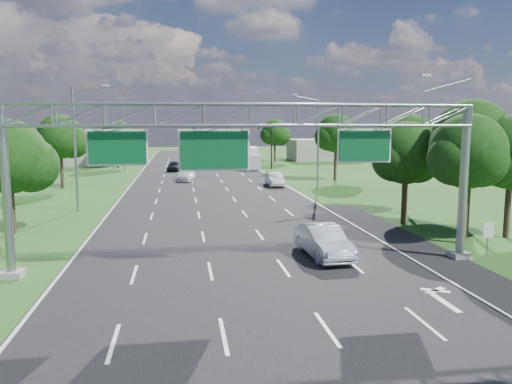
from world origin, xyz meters
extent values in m
plane|color=#224916|center=(0.00, 30.00, 0.00)|extent=(220.00, 220.00, 0.00)
cube|color=black|center=(0.00, 30.00, 0.00)|extent=(18.00, 180.00, 0.02)
cube|color=black|center=(10.20, 14.00, 0.00)|extent=(3.00, 30.00, 0.02)
cube|color=gray|center=(11.50, 12.00, 0.15)|extent=(1.00, 1.00, 0.30)
cylinder|color=gray|center=(11.50, 12.00, 4.00)|extent=(0.44, 0.44, 8.00)
cube|color=gray|center=(-11.00, 12.00, 0.15)|extent=(1.00, 1.00, 0.30)
cylinder|color=gray|center=(-11.00, 12.00, 4.00)|extent=(0.40, 0.40, 8.00)
cylinder|color=gray|center=(10.30, 12.00, 9.00)|extent=(2.54, 0.12, 0.79)
cube|color=beige|center=(9.10, 12.00, 9.50)|extent=(0.50, 0.22, 0.12)
cube|color=white|center=(-6.00, 11.98, 6.00)|extent=(2.80, 0.05, 1.70)
cube|color=#094E26|center=(-6.00, 11.92, 6.00)|extent=(2.62, 0.05, 1.52)
cube|color=white|center=(-1.50, 11.98, 5.85)|extent=(3.40, 0.05, 2.00)
cube|color=#094E26|center=(-1.50, 11.92, 5.85)|extent=(3.22, 0.05, 1.82)
cube|color=white|center=(6.00, 11.98, 6.00)|extent=(2.80, 0.05, 1.70)
cube|color=#094E26|center=(6.00, 11.92, 6.00)|extent=(2.62, 0.05, 1.52)
cylinder|color=gray|center=(12.40, 11.00, 1.00)|extent=(0.06, 0.06, 2.00)
cube|color=white|center=(12.40, 10.97, 1.70)|extent=(0.60, 0.04, 0.80)
cylinder|color=black|center=(11.00, 65.00, 3.50)|extent=(0.24, 0.24, 7.00)
cylinder|color=black|center=(5.00, 65.00, 6.60)|extent=(12.00, 0.18, 0.18)
imported|color=black|center=(-1.00, 65.00, 6.05)|extent=(0.18, 0.22, 1.10)
imported|color=black|center=(4.00, 65.00, 6.05)|extent=(0.18, 0.22, 1.10)
imported|color=black|center=(9.00, 65.00, 6.05)|extent=(0.18, 0.22, 1.10)
cylinder|color=gray|center=(-11.50, 30.00, 5.00)|extent=(0.20, 0.20, 10.00)
cylinder|color=gray|center=(-10.20, 30.00, 9.70)|extent=(2.78, 0.12, 0.60)
cube|color=beige|center=(-8.90, 30.00, 10.10)|extent=(0.55, 0.22, 0.12)
cylinder|color=gray|center=(-11.50, 65.00, 5.00)|extent=(0.20, 0.20, 10.00)
cylinder|color=gray|center=(-10.20, 65.00, 9.70)|extent=(2.78, 0.12, 0.60)
cube|color=beige|center=(-8.90, 65.00, 10.10)|extent=(0.55, 0.22, 0.12)
cylinder|color=gray|center=(11.50, 40.00, 5.00)|extent=(0.20, 0.20, 10.00)
cylinder|color=gray|center=(10.20, 40.00, 9.70)|extent=(2.78, 0.12, 0.60)
cube|color=beige|center=(8.90, 40.00, 10.10)|extent=(0.55, 0.22, 0.12)
cylinder|color=#2D2116|center=(13.50, 15.00, 1.87)|extent=(0.36, 0.36, 3.74)
sphere|color=black|center=(13.50, 15.00, 5.50)|extent=(4.40, 4.40, 4.40)
sphere|color=black|center=(14.60, 15.40, 4.95)|extent=(3.30, 3.30, 3.30)
sphere|color=black|center=(12.51, 14.70, 5.06)|extent=(3.08, 3.08, 3.08)
cylinder|color=#2D2116|center=(15.50, 18.00, 2.09)|extent=(0.36, 0.36, 4.18)
sphere|color=black|center=(15.50, 18.00, 6.18)|extent=(5.00, 5.00, 5.00)
sphere|color=black|center=(16.75, 18.40, 5.55)|extent=(3.75, 3.75, 3.75)
sphere|color=black|center=(14.38, 17.70, 5.68)|extent=(3.50, 3.50, 3.50)
cylinder|color=#2D2116|center=(12.50, 21.00, 1.65)|extent=(0.36, 0.36, 3.30)
sphere|color=black|center=(12.50, 21.00, 5.06)|extent=(4.40, 4.40, 4.40)
sphere|color=black|center=(13.60, 21.40, 4.51)|extent=(3.30, 3.30, 3.30)
sphere|color=black|center=(11.51, 20.70, 4.62)|extent=(3.08, 3.08, 3.08)
cylinder|color=#2D2116|center=(17.00, 16.00, 1.76)|extent=(0.36, 0.36, 3.52)
sphere|color=black|center=(17.00, 16.00, 5.36)|extent=(4.60, 4.60, 4.60)
sphere|color=black|center=(15.96, 15.70, 4.90)|extent=(3.22, 3.22, 3.22)
cylinder|color=#2D2116|center=(14.50, 25.00, 1.76)|extent=(0.36, 0.36, 3.52)
sphere|color=black|center=(14.50, 25.00, 5.44)|extent=(4.80, 4.80, 4.80)
sphere|color=black|center=(15.70, 25.40, 4.84)|extent=(3.60, 3.60, 3.60)
sphere|color=black|center=(13.42, 24.70, 4.96)|extent=(3.36, 3.36, 3.36)
cylinder|color=#2D2116|center=(-14.00, 22.00, 1.54)|extent=(0.36, 0.36, 3.08)
sphere|color=black|center=(-14.00, 22.00, 5.00)|extent=(4.80, 4.80, 4.80)
sphere|color=black|center=(-12.80, 22.40, 4.40)|extent=(3.60, 3.60, 3.60)
cylinder|color=#2D2116|center=(-16.00, 45.00, 1.87)|extent=(0.36, 0.36, 3.74)
sphere|color=black|center=(-16.00, 45.00, 5.66)|extent=(4.80, 4.80, 4.80)
sphere|color=black|center=(-14.80, 45.40, 5.06)|extent=(3.60, 3.60, 3.60)
sphere|color=black|center=(-17.08, 44.70, 5.18)|extent=(3.36, 3.36, 3.36)
cylinder|color=#2D2116|center=(-13.00, 70.00, 1.65)|extent=(0.36, 0.36, 3.30)
sphere|color=black|center=(-13.00, 70.00, 5.22)|extent=(4.80, 4.80, 4.80)
sphere|color=black|center=(-11.80, 70.40, 4.62)|extent=(3.60, 3.60, 3.60)
sphere|color=black|center=(-14.08, 69.70, 4.74)|extent=(3.36, 3.36, 3.36)
cylinder|color=#2D2116|center=(16.00, 48.00, 1.98)|extent=(0.36, 0.36, 3.96)
sphere|color=black|center=(16.00, 48.00, 5.88)|extent=(4.80, 4.80, 4.80)
sphere|color=black|center=(17.20, 48.40, 5.28)|extent=(3.60, 3.60, 3.60)
sphere|color=black|center=(14.92, 47.70, 5.40)|extent=(3.36, 3.36, 3.36)
cylinder|color=#2D2116|center=(14.00, 78.00, 1.76)|extent=(0.36, 0.36, 3.52)
sphere|color=black|center=(14.00, 78.00, 5.44)|extent=(4.80, 4.80, 4.80)
sphere|color=black|center=(15.20, 78.40, 4.84)|extent=(3.60, 3.60, 3.60)
sphere|color=black|center=(12.92, 77.70, 4.96)|extent=(3.36, 3.36, 3.36)
cube|color=#A19887|center=(-22.00, 78.00, 2.50)|extent=(14.00, 10.00, 5.00)
cube|color=#A19887|center=(24.00, 82.00, 2.00)|extent=(12.00, 9.00, 4.00)
imported|color=silver|center=(4.36, 13.29, 0.85)|extent=(2.16, 5.26, 1.69)
imported|color=silver|center=(-2.41, 50.65, 0.72)|extent=(2.52, 5.16, 1.45)
imported|color=black|center=(2.08, 69.68, 0.62)|extent=(2.58, 4.67, 1.24)
imported|color=black|center=(-4.07, 63.38, 0.75)|extent=(2.33, 4.59, 1.50)
imported|color=silver|center=(7.46, 43.71, 0.76)|extent=(1.62, 4.60, 1.51)
cube|color=white|center=(8.00, 69.05, 1.69)|extent=(2.76, 6.25, 3.07)
cube|color=silver|center=(8.00, 64.76, 1.12)|extent=(2.46, 2.36, 2.25)
cylinder|color=black|center=(6.88, 64.96, 0.51)|extent=(0.36, 1.02, 1.02)
cylinder|color=black|center=(9.12, 64.96, 0.51)|extent=(0.36, 1.02, 1.02)
cylinder|color=black|center=(6.88, 71.09, 0.51)|extent=(0.36, 1.02, 1.02)
cylinder|color=black|center=(9.12, 71.09, 0.51)|extent=(0.36, 1.02, 1.02)
camera|label=1|loc=(-3.11, -11.94, 7.12)|focal=35.00mm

